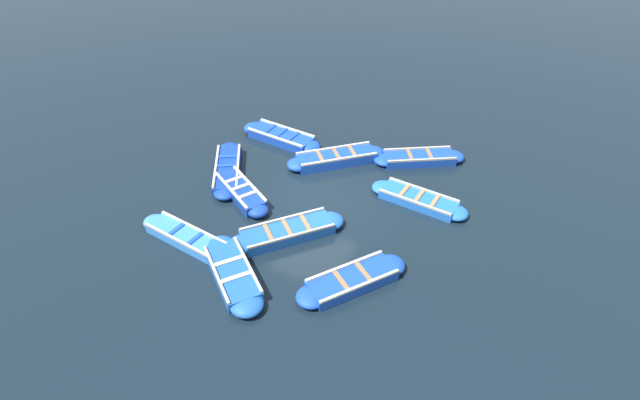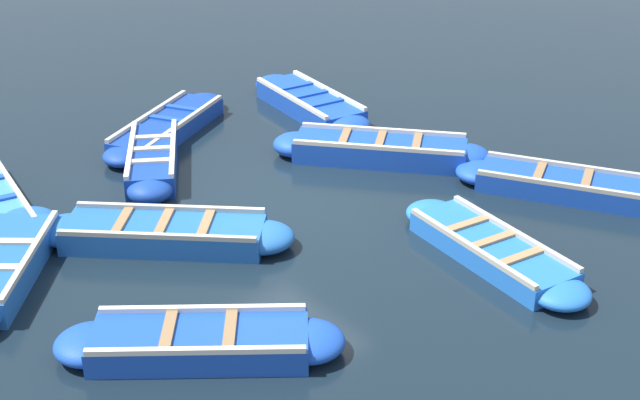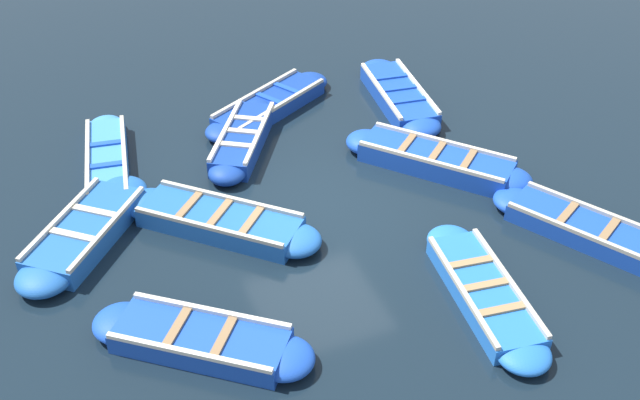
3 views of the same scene
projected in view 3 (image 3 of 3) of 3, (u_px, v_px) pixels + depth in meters
ground_plane at (317, 208)px, 13.94m from camera, size 120.00×120.00×0.00m
boat_tucked at (220, 221)px, 13.32m from camera, size 3.40×3.27×0.41m
boat_far_corner at (399, 96)px, 17.02m from camera, size 1.31×3.72×0.43m
boat_centre at (586, 229)px, 13.16m from camera, size 2.46×3.47×0.39m
boat_alongside at (243, 139)px, 15.51m from camera, size 2.33×3.15×0.44m
boat_inner_gap at (201, 340)px, 11.05m from camera, size 3.29×2.82×0.40m
boat_stern_in at (86, 232)px, 13.07m from camera, size 2.93×3.25×0.43m
boat_outer_right at (484, 292)px, 11.89m from camera, size 1.24×3.57×0.36m
boat_near_quay at (107, 161)px, 14.93m from camera, size 1.23×3.65×0.37m
boat_mid_row at (436, 161)px, 14.85m from camera, size 3.15×3.47×0.46m
boat_broadside at (269, 105)px, 16.72m from camera, size 3.63×2.55×0.38m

